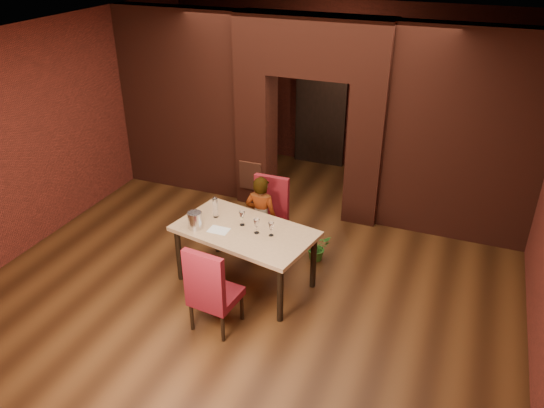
% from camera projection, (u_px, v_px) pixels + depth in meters
% --- Properties ---
extents(floor, '(8.00, 8.00, 0.00)m').
position_uv_depth(floor, '(263.00, 267.00, 7.63)').
color(floor, '#462711').
rests_on(floor, ground).
extents(ceiling, '(7.00, 8.00, 0.04)m').
position_uv_depth(ceiling, '(261.00, 39.00, 6.12)').
color(ceiling, silver).
rests_on(ceiling, ground).
extents(wall_back, '(7.00, 0.04, 3.20)m').
position_uv_depth(wall_back, '(343.00, 87.00, 10.15)').
color(wall_back, maroon).
rests_on(wall_back, ground).
extents(wall_front, '(7.00, 0.04, 3.20)m').
position_uv_depth(wall_front, '(35.00, 386.00, 3.60)').
color(wall_front, maroon).
rests_on(wall_front, ground).
extents(wall_left, '(0.04, 8.00, 3.20)m').
position_uv_depth(wall_left, '(50.00, 131.00, 8.03)').
color(wall_left, maroon).
rests_on(wall_left, ground).
extents(pillar_left, '(0.55, 0.55, 2.30)m').
position_uv_depth(pillar_left, '(257.00, 137.00, 9.04)').
color(pillar_left, maroon).
rests_on(pillar_left, ground).
extents(pillar_right, '(0.55, 0.55, 2.30)m').
position_uv_depth(pillar_right, '(366.00, 153.00, 8.41)').
color(pillar_right, maroon).
rests_on(pillar_right, ground).
extents(lintel, '(2.45, 0.55, 0.90)m').
position_uv_depth(lintel, '(313.00, 46.00, 7.98)').
color(lintel, maroon).
rests_on(lintel, ground).
extents(wing_wall_left, '(2.28, 0.35, 3.20)m').
position_uv_depth(wing_wall_left, '(183.00, 102.00, 9.29)').
color(wing_wall_left, maroon).
rests_on(wing_wall_left, ground).
extents(wing_wall_right, '(2.28, 0.35, 3.20)m').
position_uv_depth(wing_wall_right, '(464.00, 138.00, 7.74)').
color(wing_wall_right, maroon).
rests_on(wing_wall_right, ground).
extents(vent_panel, '(0.40, 0.03, 0.50)m').
position_uv_depth(vent_panel, '(250.00, 176.00, 9.08)').
color(vent_panel, brown).
rests_on(vent_panel, ground).
extents(rear_door, '(0.90, 0.08, 2.10)m').
position_uv_depth(rear_door, '(321.00, 113.00, 10.49)').
color(rear_door, black).
rests_on(rear_door, ground).
extents(rear_door_frame, '(1.02, 0.04, 2.22)m').
position_uv_depth(rear_door_frame, '(320.00, 114.00, 10.46)').
color(rear_door_frame, black).
rests_on(rear_door_frame, ground).
extents(dining_table, '(1.97, 1.34, 0.85)m').
position_uv_depth(dining_table, '(245.00, 256.00, 7.11)').
color(dining_table, tan).
rests_on(dining_table, ground).
extents(chair_far, '(0.53, 0.53, 1.15)m').
position_uv_depth(chair_far, '(266.00, 218.00, 7.72)').
color(chair_far, maroon).
rests_on(chair_far, ground).
extents(chair_near, '(0.57, 0.57, 1.15)m').
position_uv_depth(chair_near, '(216.00, 286.00, 6.28)').
color(chair_near, maroon).
rests_on(chair_near, ground).
extents(person_seated, '(0.48, 0.33, 1.29)m').
position_uv_depth(person_seated, '(261.00, 218.00, 7.59)').
color(person_seated, white).
rests_on(person_seated, ground).
extents(wine_glass_a, '(0.08, 0.08, 0.20)m').
position_uv_depth(wine_glass_a, '(242.00, 218.00, 6.96)').
color(wine_glass_a, silver).
rests_on(wine_glass_a, dining_table).
extents(wine_glass_b, '(0.08, 0.08, 0.20)m').
position_uv_depth(wine_glass_b, '(257.00, 226.00, 6.78)').
color(wine_glass_b, white).
rests_on(wine_glass_b, dining_table).
extents(wine_glass_c, '(0.08, 0.08, 0.19)m').
position_uv_depth(wine_glass_c, '(271.00, 229.00, 6.73)').
color(wine_glass_c, white).
rests_on(wine_glass_c, dining_table).
extents(tasting_sheet, '(0.27, 0.20, 0.00)m').
position_uv_depth(tasting_sheet, '(219.00, 230.00, 6.89)').
color(tasting_sheet, silver).
rests_on(tasting_sheet, dining_table).
extents(wine_bucket, '(0.19, 0.19, 0.23)m').
position_uv_depth(wine_bucket, '(195.00, 220.00, 6.89)').
color(wine_bucket, silver).
rests_on(wine_bucket, dining_table).
extents(water_bottle, '(0.07, 0.07, 0.30)m').
position_uv_depth(water_bottle, '(215.00, 207.00, 7.13)').
color(water_bottle, white).
rests_on(water_bottle, dining_table).
extents(potted_plant, '(0.50, 0.49, 0.42)m').
position_uv_depth(potted_plant, '(317.00, 247.00, 7.72)').
color(potted_plant, '#306C22').
rests_on(potted_plant, ground).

